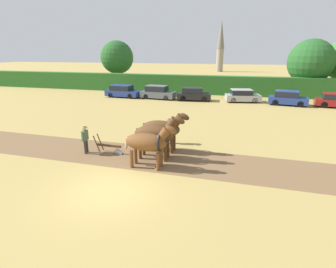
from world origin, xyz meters
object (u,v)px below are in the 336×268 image
(parked_car_far_left, at_px, (123,91))
(parked_car_center_right, at_px, (288,98))
(draft_horse_lead_left, at_px, (148,142))
(parked_car_center_left, at_px, (194,94))
(tree_far_left, at_px, (117,57))
(draft_horse_trail_left, at_px, (163,129))
(draft_horse_lead_right, at_px, (156,134))
(tree_left, at_px, (311,62))
(parked_car_left, at_px, (158,92))
(church_spire, at_px, (221,45))
(farmer_at_plow, at_px, (85,138))
(plow, at_px, (111,148))
(farmer_beside_team, at_px, (170,129))
(parked_car_center, at_px, (242,96))

(parked_car_far_left, distance_m, parked_car_center_right, 19.26)
(draft_horse_lead_left, bearing_deg, parked_car_far_left, 118.41)
(parked_car_far_left, distance_m, parked_car_center_left, 9.06)
(tree_far_left, relative_size, draft_horse_lead_left, 2.63)
(draft_horse_lead_left, relative_size, draft_horse_trail_left, 0.94)
(draft_horse_lead_right, relative_size, draft_horse_trail_left, 0.98)
(tree_left, distance_m, parked_car_left, 19.83)
(church_spire, distance_m, farmer_at_plow, 67.46)
(church_spire, bearing_deg, plow, -90.41)
(farmer_at_plow, xyz_separation_m, parked_car_left, (-1.50, 18.31, -0.16))
(tree_left, xyz_separation_m, parked_car_far_left, (-22.64, -7.55, -3.54))
(tree_left, relative_size, church_spire, 0.50)
(draft_horse_trail_left, height_order, plow, draft_horse_trail_left)
(tree_left, xyz_separation_m, draft_horse_lead_left, (-12.48, -26.70, -2.96))
(draft_horse_lead_left, relative_size, farmer_at_plow, 1.71)
(tree_left, distance_m, farmer_at_plow, 30.84)
(draft_horse_trail_left, xyz_separation_m, parked_car_center_left, (-1.12, 16.76, -0.60))
(farmer_at_plow, bearing_deg, plow, 7.28)
(tree_left, xyz_separation_m, farmer_beside_team, (-12.39, -22.96, -3.35))
(plow, bearing_deg, draft_horse_trail_left, 24.11)
(tree_left, relative_size, parked_car_left, 1.65)
(farmer_beside_team, bearing_deg, tree_left, 112.27)
(draft_horse_lead_left, bearing_deg, plow, 155.85)
(draft_horse_lead_right, relative_size, parked_car_far_left, 0.64)
(tree_left, height_order, farmer_at_plow, tree_left)
(parked_car_far_left, bearing_deg, parked_car_center, 6.24)
(parked_car_far_left, height_order, parked_car_center_right, parked_car_center_right)
(parked_car_far_left, bearing_deg, tree_far_left, 122.69)
(tree_far_left, relative_size, parked_car_center_left, 1.79)
(tree_far_left, xyz_separation_m, parked_car_center_right, (24.09, -8.92, -3.92))
(tree_far_left, distance_m, parked_car_center, 21.46)
(plow, distance_m, farmer_at_plow, 1.55)
(plow, height_order, parked_car_center_left, parked_car_center_left)
(church_spire, xyz_separation_m, parked_car_left, (-3.36, -48.81, -6.59))
(parked_car_center_right, bearing_deg, parked_car_center_left, -172.15)
(tree_left, xyz_separation_m, parked_car_left, (-18.01, -7.52, -3.50))
(draft_horse_lead_right, height_order, draft_horse_trail_left, draft_horse_lead_right)
(draft_horse_trail_left, distance_m, farmer_beside_team, 1.42)
(parked_car_center_right, bearing_deg, tree_left, 74.28)
(farmer_at_plow, height_order, parked_car_far_left, farmer_at_plow)
(tree_left, relative_size, plow, 4.21)
(plow, bearing_deg, draft_horse_lead_left, -24.15)
(tree_far_left, height_order, parked_car_left, tree_far_left)
(tree_left, relative_size, parked_car_center_left, 1.76)
(parked_car_center_left, bearing_deg, parked_car_center, -0.03)
(farmer_beside_team, height_order, parked_car_center_right, farmer_beside_team)
(draft_horse_trail_left, bearing_deg, plow, -155.89)
(tree_far_left, xyz_separation_m, farmer_beside_team, (15.07, -24.26, -3.73))
(draft_horse_lead_left, xyz_separation_m, draft_horse_lead_right, (0.02, 1.19, 0.05))
(draft_horse_trail_left, height_order, farmer_at_plow, draft_horse_trail_left)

